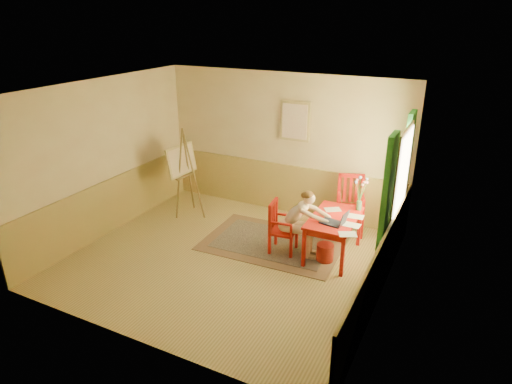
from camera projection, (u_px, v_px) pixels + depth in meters
The scene contains 14 objects.
room at pixel (226, 180), 6.95m from camera, with size 5.04×4.54×2.84m.
wainscot at pixel (250, 214), 7.95m from camera, with size 5.00×4.50×1.00m.
window at pixel (398, 186), 6.88m from camera, with size 0.12×2.01×2.20m.
wall_portrait at pixel (295, 121), 8.49m from camera, with size 0.60×0.05×0.76m.
rug at pixel (273, 243), 7.97m from camera, with size 2.46×1.68×0.02m.
table at pixel (334, 222), 7.34m from camera, with size 0.75×1.22×0.72m.
chair_left at pixel (281, 227), 7.55m from camera, with size 0.47×0.45×0.91m.
chair_back at pixel (350, 205), 8.22m from camera, with size 0.61×0.63×1.08m.
figure at pixel (299, 220), 7.37m from camera, with size 0.89×0.42×1.17m.
laptop at pixel (336, 221), 7.04m from camera, with size 0.45×0.31×0.25m.
papers at pixel (347, 221), 7.16m from camera, with size 0.80×1.07×0.00m.
vase at pixel (360, 195), 7.49m from camera, with size 0.20×0.29×0.58m.
wastebasket at pixel (325, 253), 7.36m from camera, with size 0.28×0.28×0.30m, color #A0281D.
easel at pixel (183, 164), 8.79m from camera, with size 0.61×0.79×1.78m.
Camera 1 is at (3.34, -5.61, 3.84)m, focal length 31.41 mm.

